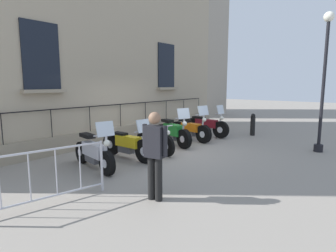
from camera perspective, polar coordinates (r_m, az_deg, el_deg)
name	(u,v)px	position (r m, az deg, el deg)	size (l,w,h in m)	color
ground_plane	(167,149)	(9.51, -0.16, -4.75)	(60.00, 60.00, 0.00)	gray
building_facade	(111,52)	(11.18, -11.36, 14.45)	(0.82, 13.31, 6.91)	tan
motorcycle_silver	(94,153)	(7.54, -14.74, -5.33)	(2.03, 0.70, 1.31)	black
motorcycle_yellow	(128,145)	(8.30, -8.16, -3.73)	(2.12, 0.56, 1.23)	black
motorcycle_red	(155,140)	(9.04, -2.69, -2.79)	(1.95, 0.74, 0.93)	black
motorcycle_green	(173,133)	(10.10, 0.93, -1.40)	(2.03, 0.86, 1.37)	black
motorcycle_orange	(190,130)	(10.94, 4.57, -0.72)	(2.07, 0.71, 1.39)	black
motorcycle_maroon	(206,126)	(11.94, 7.64, 0.05)	(2.20, 0.54, 1.34)	black
lamppost	(324,78)	(10.20, 29.02, 8.55)	(0.31, 0.31, 4.36)	black
crowd_barrier	(43,176)	(5.57, -23.90, -9.18)	(0.50, 2.29, 1.05)	#B7B7BF
bollard	(253,124)	(12.52, 16.77, 0.31)	(0.20, 0.20, 0.94)	black
pedestrian_standing	(155,151)	(5.26, -2.68, -5.08)	(0.53, 0.27, 1.68)	black
distant_building	(182,18)	(21.66, 2.89, 20.97)	(5.28, 4.13, 13.68)	#9E9384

